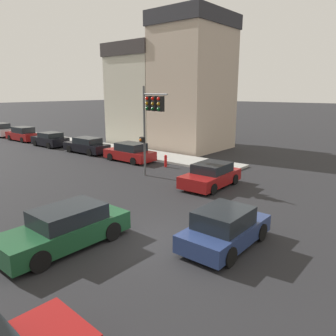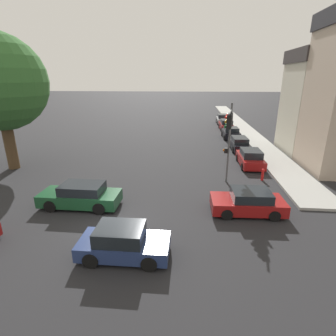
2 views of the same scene
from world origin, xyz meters
TOP-DOWN VIEW (x-y plane):
  - ground_plane at (0.00, 0.00)m, footprint 300.00×300.00m
  - sidewalk_strip at (12.03, 32.89)m, footprint 2.96×60.00m
  - rowhouse_backdrop at (17.35, 13.50)m, footprint 7.61×11.83m
  - traffic_signal at (6.58, 6.31)m, footprint 0.71×2.56m
  - crossing_car_0 at (-2.45, 2.28)m, footprint 4.74×2.01m
  - crossing_car_1 at (7.42, 2.38)m, footprint 4.16×2.14m
  - crossing_car_2 at (1.25, -2.11)m, footprint 3.89×1.92m
  - parked_car_0 at (9.35, 11.20)m, footprint 1.95×4.25m
  - parked_car_1 at (9.29, 16.73)m, footprint 1.90×4.68m
  - parked_car_2 at (9.21, 22.63)m, footprint 2.10×4.00m
  - parked_car_3 at (9.32, 28.37)m, footprint 1.95×4.58m
  - parked_car_4 at (9.35, 34.06)m, footprint 1.88×4.20m
  - fire_hydrant at (9.56, 7.64)m, footprint 0.22×0.22m

SIDE VIEW (x-z plane):
  - ground_plane at x=0.00m, z-range 0.00..0.00m
  - sidewalk_strip at x=12.03m, z-range 0.00..0.17m
  - fire_hydrant at x=9.56m, z-range 0.03..0.95m
  - crossing_car_1 at x=7.42m, z-range -0.04..1.34m
  - crossing_car_2 at x=1.25m, z-range -0.05..1.39m
  - parked_car_1 at x=9.29m, z-range -0.03..1.38m
  - parked_car_2 at x=9.21m, z-range -0.03..1.38m
  - parked_car_0 at x=9.35m, z-range -0.05..1.42m
  - crossing_car_0 at x=-2.45m, z-range -0.03..1.43m
  - parked_car_3 at x=9.32m, z-range -0.06..1.51m
  - parked_car_4 at x=9.35m, z-range -0.05..1.57m
  - traffic_signal at x=6.58m, z-range 1.28..7.08m
  - rowhouse_backdrop at x=17.35m, z-range -0.48..11.78m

